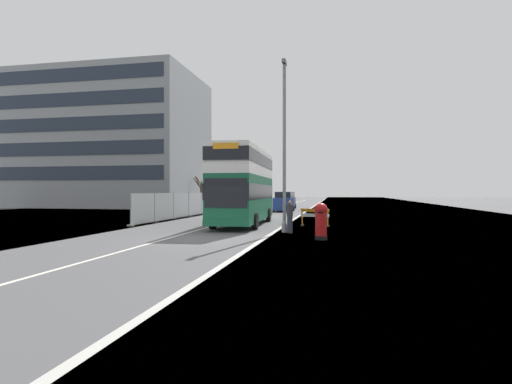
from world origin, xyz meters
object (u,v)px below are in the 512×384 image
roadworks_barrier (315,215)px  pedestrian_at_kerb (290,217)px  red_pillar_postbox (321,219)px  car_oncoming_near (284,202)px  car_receding_mid (287,201)px  lamppost_foreground (284,151)px  double_decker_bus (244,185)px

roadworks_barrier → pedestrian_at_kerb: size_ratio=1.07×
red_pillar_postbox → pedestrian_at_kerb: pedestrian_at_kerb is taller
car_oncoming_near → pedestrian_at_kerb: 23.29m
car_receding_mid → car_oncoming_near: bearing=-86.0°
lamppost_foreground → red_pillar_postbox: size_ratio=5.51×
lamppost_foreground → car_oncoming_near: bearing=97.5°
red_pillar_postbox → roadworks_barrier: red_pillar_postbox is taller
double_decker_bus → car_oncoming_near: bearing=89.1°
roadworks_barrier → pedestrian_at_kerb: 4.37m
pedestrian_at_kerb → car_oncoming_near: bearing=98.2°
car_receding_mid → pedestrian_at_kerb: (3.75, -29.17, -0.15)m
roadworks_barrier → car_oncoming_near: 19.34m
lamppost_foreground → roadworks_barrier: lamppost_foreground is taller
red_pillar_postbox → double_decker_bus: bearing=126.0°
lamppost_foreground → roadworks_barrier: size_ratio=5.07×
roadworks_barrier → car_receding_mid: bearing=101.0°
red_pillar_postbox → car_receding_mid: 32.34m
lamppost_foreground → car_oncoming_near: size_ratio=2.09×
car_oncoming_near → car_receding_mid: size_ratio=1.04×
car_receding_mid → pedestrian_at_kerb: 29.41m
lamppost_foreground → double_decker_bus: bearing=126.3°
car_oncoming_near → car_receding_mid: bearing=94.0°
roadworks_barrier → car_oncoming_near: bearing=103.2°
roadworks_barrier → car_oncoming_near: (-4.43, 18.82, 0.31)m
red_pillar_postbox → car_receding_mid: (-5.51, 31.86, 0.09)m
car_receding_mid → double_decker_bus: bearing=-89.7°
lamppost_foreground → pedestrian_at_kerb: size_ratio=5.41×
red_pillar_postbox → car_oncoming_near: 26.24m
car_oncoming_near → pedestrian_at_kerb: bearing=-81.8°
double_decker_bus → car_receding_mid: double_decker_bus is taller
lamppost_foreground → pedestrian_at_kerb: 3.60m
roadworks_barrier → car_receding_mid: size_ratio=0.43×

